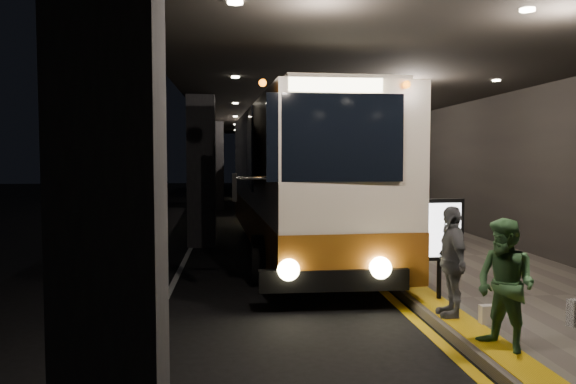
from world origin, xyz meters
name	(u,v)px	position (x,y,z in m)	size (l,w,h in m)	color
ground	(259,273)	(0.00, 0.00, 0.00)	(90.00, 90.00, 0.00)	black
lane_line_white	(194,241)	(-1.80, 5.00, 0.01)	(0.12, 50.00, 0.01)	silver
kerb_stripe_yellow	(326,239)	(2.35, 5.00, 0.01)	(0.18, 50.00, 0.01)	gold
sidewalk	(399,236)	(4.75, 5.00, 0.07)	(4.50, 50.00, 0.15)	#514C44
tactile_strip	(341,234)	(2.85, 5.00, 0.16)	(0.50, 50.00, 0.01)	gold
terminal_wall	(468,145)	(7.00, 5.00, 3.00)	(0.10, 50.00, 6.00)	black
support_columns	(201,171)	(-1.50, 4.00, 2.20)	(0.80, 24.80, 4.40)	black
canopy	(331,94)	(2.50, 5.00, 4.60)	(9.00, 50.00, 0.40)	black
coach_main	(295,184)	(1.12, 2.67, 1.87)	(3.28, 12.63, 3.90)	beige
coach_second	(264,175)	(1.00, 17.56, 1.64)	(2.66, 10.97, 3.42)	beige
coach_third	(254,169)	(0.89, 29.67, 1.72)	(2.40, 11.38, 3.57)	beige
passenger_boarding	(385,228)	(2.83, -0.31, 1.03)	(0.64, 0.42, 1.75)	#B4545A
passenger_waiting_green	(506,285)	(2.90, -5.82, 0.99)	(0.82, 0.50, 1.68)	#3A683B
passenger_waiting_grey	(451,261)	(2.80, -4.28, 1.01)	(1.01, 0.51, 1.72)	#4E4F53
bag_plain	(487,315)	(3.18, -4.73, 0.29)	(0.23, 0.13, 0.28)	beige
info_sign	(440,232)	(3.00, -3.25, 1.33)	(0.83, 0.15, 1.75)	black
stanchion_post	(392,250)	(2.75, -1.19, 0.67)	(0.05, 0.05, 1.05)	black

